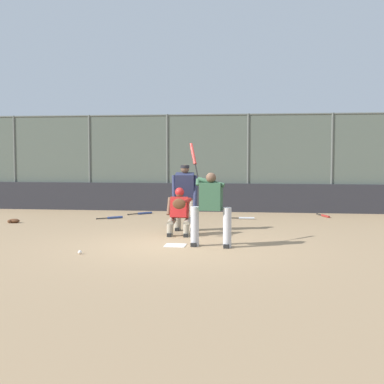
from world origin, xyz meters
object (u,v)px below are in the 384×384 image
catcher_behind_plate (179,211)px  umpire_home (185,196)px  batter_at_plate (210,206)px  baseball_loose (80,252)px  spare_bat_near_backstop (325,216)px  spare_bat_first_base_side (244,218)px  spare_bat_by_padding (143,213)px  spare_bat_third_base_side (113,218)px  fielding_glove_on_dirt (14,221)px

catcher_behind_plate → umpire_home: bearing=-91.4°
batter_at_plate → catcher_behind_plate: size_ratio=1.91×
catcher_behind_plate → baseball_loose: size_ratio=15.12×
batter_at_plate → spare_bat_near_backstop: (-2.95, -5.64, -0.80)m
umpire_home → spare_bat_first_base_side: 3.03m
umpire_home → spare_bat_by_padding: (1.82, -3.45, -0.84)m
umpire_home → spare_bat_first_base_side: (-1.39, -2.56, -0.84)m
umpire_home → spare_bat_third_base_side: (2.45, -2.19, -0.84)m
fielding_glove_on_dirt → baseball_loose: (-3.36, 4.22, -0.02)m
catcher_behind_plate → fielding_glove_on_dirt: bearing=-18.2°
catcher_behind_plate → fielding_glove_on_dirt: size_ratio=3.52×
batter_at_plate → spare_bat_near_backstop: size_ratio=2.62×
spare_bat_near_backstop → spare_bat_third_base_side: bearing=-97.6°
spare_bat_near_backstop → spare_bat_by_padding: bearing=-109.0°
spare_bat_third_base_side → fielding_glove_on_dirt: fielding_glove_on_dirt is taller
baseball_loose → spare_bat_third_base_side: bearing=-80.8°
spare_bat_by_padding → baseball_loose: (-0.27, 6.77, 0.00)m
spare_bat_by_padding → spare_bat_third_base_side: size_ratio=1.01×
spare_bat_by_padding → spare_bat_near_backstop: bearing=-44.6°
spare_bat_near_backstop → fielding_glove_on_dirt: bearing=-92.8°
catcher_behind_plate → spare_bat_near_backstop: bearing=-131.3°
spare_bat_near_backstop → catcher_behind_plate: bearing=-61.1°
spare_bat_by_padding → spare_bat_third_base_side: 1.41m
catcher_behind_plate → spare_bat_third_base_side: size_ratio=1.68×
spare_bat_third_base_side → spare_bat_first_base_side: 3.86m
spare_bat_near_backstop → spare_bat_first_base_side: 2.56m
batter_at_plate → spare_bat_third_base_side: (3.28, -4.38, -0.80)m
spare_bat_near_backstop → umpire_home: bearing=-66.7°
spare_bat_first_base_side → fielding_glove_on_dirt: 6.52m
spare_bat_first_base_side → spare_bat_by_padding: bearing=164.3°
spare_bat_third_base_side → fielding_glove_on_dirt: (2.47, 1.28, 0.02)m
spare_bat_near_backstop → spare_bat_by_padding: (5.61, 0.01, -0.00)m
baseball_loose → batter_at_plate: bearing=-154.7°
batter_at_plate → spare_bat_near_backstop: bearing=-109.7°
spare_bat_first_base_side → baseball_loose: baseball_loose is taller
catcher_behind_plate → fielding_glove_on_dirt: (4.89, -1.68, -0.52)m
spare_bat_first_base_side → baseball_loose: size_ratio=10.87×
spare_bat_third_base_side → baseball_loose: size_ratio=8.97×
umpire_home → spare_bat_by_padding: 4.00m
spare_bat_first_base_side → batter_at_plate: bearing=-96.8°
catcher_behind_plate → spare_bat_by_padding: (1.80, -4.22, -0.55)m
spare_bat_third_base_side → fielding_glove_on_dirt: size_ratio=2.09×
umpire_home → spare_bat_by_padding: size_ratio=2.45×
batter_at_plate → spare_bat_by_padding: bearing=-56.9°
batter_at_plate → fielding_glove_on_dirt: size_ratio=6.72×
spare_bat_third_base_side → spare_bat_first_base_side: size_ratio=0.83×
batter_at_plate → spare_bat_by_padding: batter_at_plate is taller
spare_bat_near_backstop → spare_bat_by_padding: size_ratio=1.22×
spare_bat_by_padding → spare_bat_first_base_side: size_ratio=0.83×
catcher_behind_plate → spare_bat_near_backstop: size_ratio=1.37×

